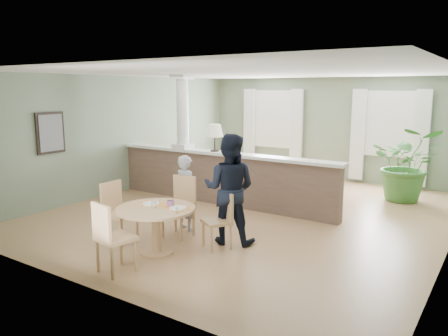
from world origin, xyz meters
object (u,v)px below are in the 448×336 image
Objects in this scene: child_person at (186,193)px; man_person at (229,189)px; chair_far_boy at (181,204)px; chair_far_man at (221,217)px; sofa at (270,177)px; houseplant at (407,164)px; chair_near at (110,235)px; chair_side at (117,209)px; dining_table at (156,217)px.

child_person is 1.00m from man_person.
chair_far_boy reaches higher than chair_far_man.
child_person is (-0.99, 0.39, 0.18)m from chair_far_man.
man_person is (0.97, -3.21, 0.46)m from sofa.
houseplant reaches higher than chair_far_boy.
chair_near is at bearing -88.12° from chair_far_boy.
chair_far_boy is at bearing -39.87° from chair_side.
chair_near is (-2.41, -6.18, -0.27)m from houseplant.
sofa is at bearing 94.61° from dining_table.
man_person is (0.64, 1.87, 0.33)m from chair_near.
sofa is 2.98m from houseplant.
child_person is at bearing -25.90° from chair_side.
chair_side is (-0.53, -4.17, 0.13)m from sofa.
dining_table is at bearing -114.37° from houseplant.
sofa is 2.11× the size of child_person.
chair_far_man is at bearing 76.96° from man_person.
chair_near is (0.20, -1.70, -0.01)m from chair_far_boy.
man_person is (0.84, 0.18, 0.32)m from chair_far_boy.
man_person is at bearing 6.95° from chair_far_boy.
chair_near is at bearing -80.99° from chair_far_man.
sofa is 3.62m from chair_far_man.
houseplant is 1.88× the size of chair_far_man.
chair_far_boy is 1.15× the size of chair_far_man.
man_person is (0.63, 1.00, 0.31)m from dining_table.
man_person reaches higher than chair_far_man.
chair_far_boy is 0.87m from chair_far_man.
chair_far_man is at bearing -101.04° from chair_near.
man_person is (1.50, 0.96, 0.34)m from chair_side.
chair_far_man is (0.86, -0.09, -0.07)m from chair_far_boy.
chair_far_boy is 1.02m from chair_side.
chair_near reaches higher than sofa.
chair_side is 0.74× the size of child_person.
chair_side is at bearing -124.30° from chair_far_man.
sofa is 2.84× the size of chair_near.
houseplant is 1.68× the size of chair_side.
houseplant reaches higher than chair_side.
sofa is 4.20m from chair_side.
sofa is at bearing -75.08° from chair_near.
houseplant is at bearing -31.67° from chair_side.
man_person is at bearing 57.84° from dining_table.
sofa is 2.78× the size of chair_far_boy.
chair_far_man is (-1.76, -4.58, -0.33)m from houseplant.
chair_near is 2.03m from child_person.
houseplant reaches higher than dining_table.
chair_near is at bearing 54.11° from man_person.
child_person is at bearing 108.08° from chair_far_boy.
chair_far_boy is at bearing 124.98° from child_person.
chair_far_man is 0.90× the size of chair_side.
man_person reaches higher than sofa.
chair_far_boy is (0.13, -3.39, 0.15)m from sofa.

